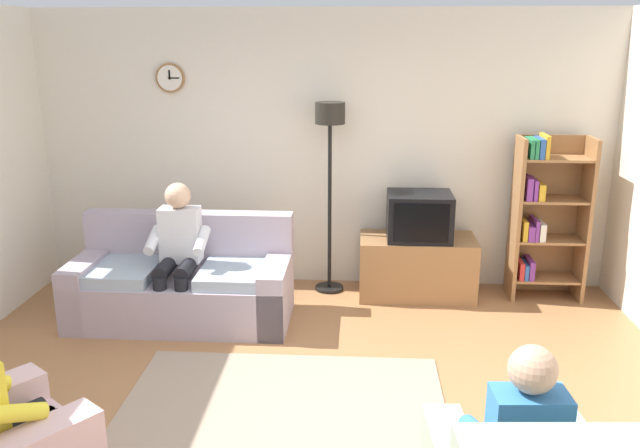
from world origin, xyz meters
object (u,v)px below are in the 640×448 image
couch (183,285)px  floor_lamp (330,145)px  tv_stand (417,267)px  person_on_couch (178,247)px  person_in_right_armchair (519,438)px  bookshelf (544,215)px  tv (419,216)px

couch → floor_lamp: 1.87m
tv_stand → person_on_couch: bearing=-159.6°
couch → person_in_right_armchair: 3.49m
tv_stand → floor_lamp: size_ratio=0.59×
person_on_couch → person_in_right_armchair: person_on_couch is taller
bookshelf → floor_lamp: (-2.03, 0.02, 0.64)m
couch → tv: 2.27m
tv_stand → floor_lamp: 1.44m
tv → floor_lamp: bearing=171.7°
couch → tv_stand: bearing=17.6°
couch → bookshelf: bearing=12.8°
tv → bookshelf: size_ratio=0.38×
tv → floor_lamp: (-0.85, 0.12, 0.65)m
tv → person_in_right_armchair: (0.21, -3.25, -0.20)m
couch → tv: bearing=17.0°
couch → floor_lamp: bearing=31.4°
tv → person_in_right_armchair: bearing=-86.4°
bookshelf → person_in_right_armchair: bookshelf is taller
bookshelf → person_in_right_armchair: (-0.97, -3.34, -0.20)m
tv_stand → bookshelf: (1.18, 0.07, 0.52)m
couch → person_on_couch: person_on_couch is taller
tv → person_on_couch: bearing=-160.2°
couch → person_in_right_armchair: size_ratio=1.70×
tv → bookshelf: bookshelf is taller
tv → person_on_couch: (-2.11, -0.76, -0.11)m
tv_stand → bookshelf: bearing=3.6°
tv → person_on_couch: 2.24m
person_in_right_armchair → tv_stand: bearing=93.6°
tv_stand → person_in_right_armchair: person_in_right_armchair is taller
tv_stand → tv: tv is taller
floor_lamp → person_in_right_armchair: bearing=-72.6°
tv_stand → tv: 0.51m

